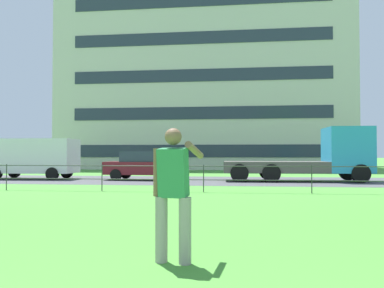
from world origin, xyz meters
name	(u,v)px	position (x,y,z in m)	size (l,w,h in m)	color
street_strip	(214,180)	(0.00, 20.15, 0.00)	(80.00, 7.10, 0.01)	#4C4C51
park_fence	(204,174)	(0.00, 13.80, 0.67)	(38.52, 0.04, 1.00)	#333833
person_thrower	(173,190)	(0.44, 4.49, 0.93)	(0.61, 0.75, 1.72)	gray
panel_van_center	(31,156)	(-10.32, 20.32, 1.27)	(5.04, 2.19, 2.24)	white
car_maroon_far_left	(142,165)	(-3.89, 20.22, 0.78)	(4.06, 1.93, 1.54)	maroon
flatbed_truck_right	(317,157)	(5.29, 20.19, 1.22)	(7.34, 2.53, 2.75)	#2D99D1
apartment_building_background	(206,88)	(-2.14, 41.37, 8.52)	(27.34, 15.88, 17.04)	beige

